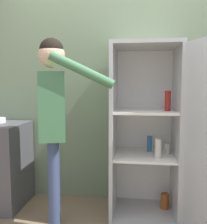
{
  "coord_description": "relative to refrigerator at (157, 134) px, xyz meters",
  "views": [
    {
      "loc": [
        0.26,
        -2.01,
        1.34
      ],
      "look_at": [
        -0.07,
        0.62,
        1.06
      ],
      "focal_mm": 42.0,
      "sensor_mm": 36.0,
      "label": 1
    }
  ],
  "objects": [
    {
      "name": "wall_back",
      "position": [
        -0.46,
        0.45,
        0.42
      ],
      "size": [
        7.0,
        0.06,
        2.55
      ],
      "color": "gray",
      "rests_on": "ground_plane"
    },
    {
      "name": "person",
      "position": [
        -0.94,
        -0.26,
        0.28
      ],
      "size": [
        0.74,
        0.51,
        1.74
      ],
      "color": "#384770",
      "rests_on": "ground_plane"
    },
    {
      "name": "refrigerator",
      "position": [
        0.0,
        0.0,
        0.0
      ],
      "size": [
        0.96,
        1.23,
        1.73
      ],
      "color": "#B7BABC",
      "rests_on": "ground_plane"
    }
  ]
}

